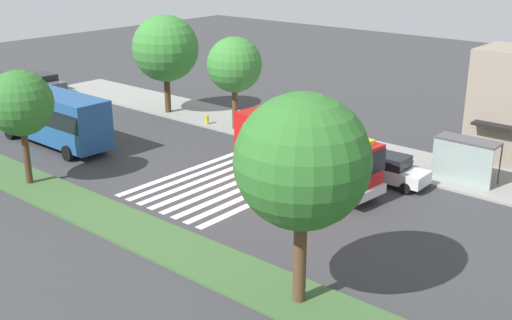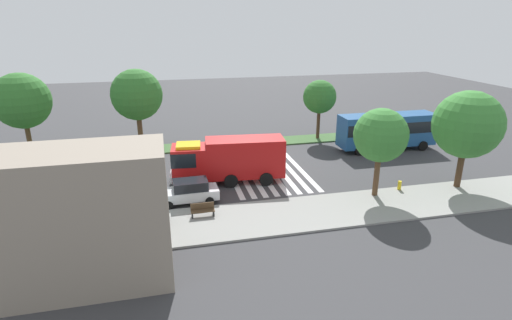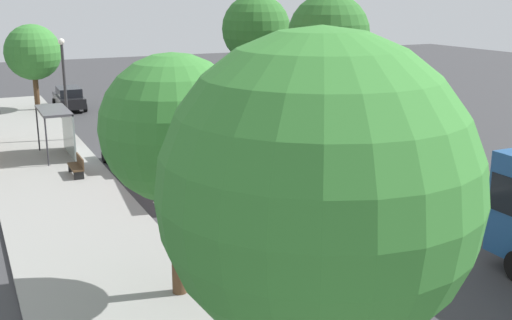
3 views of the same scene
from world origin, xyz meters
name	(u,v)px [view 2 (image 2 of 3)]	position (x,y,z in m)	size (l,w,h in m)	color
ground_plane	(249,171)	(0.00, 0.00, 0.00)	(120.00, 120.00, 0.00)	#38383A
sidewalk	(277,216)	(0.00, 9.17, 0.07)	(60.00, 5.14, 0.14)	gray
median_strip	(233,144)	(0.00, -8.10, 0.07)	(60.00, 3.00, 0.14)	#3D6033
crosswalk	(264,169)	(-1.42, 0.00, 0.01)	(6.75, 11.88, 0.01)	silver
fire_truck	(226,159)	(2.34, 2.08, 2.04)	(9.48, 3.43, 3.67)	#B71414
parked_car_mid	(189,191)	(5.69, 5.40, 0.88)	(4.47, 2.08, 1.73)	silver
transit_bus	(387,129)	(-15.16, -2.97, 2.17)	(10.07, 2.90, 3.68)	navy
bus_stop_shelter	(140,198)	(8.97, 8.07, 1.89)	(3.50, 1.40, 2.46)	#4C4C51
bench_near_shelter	(203,210)	(4.97, 8.07, 0.59)	(1.60, 0.50, 0.90)	#4C3823
street_lamp	(78,174)	(12.64, 7.20, 3.54)	(0.36, 0.36, 5.72)	#2D2D30
storefront_building	(85,219)	(11.21, 13.75, 3.54)	(8.07, 4.83, 7.08)	gray
sidewalk_tree_far_west	(468,125)	(-15.39, 7.60, 5.21)	(5.17, 5.17, 7.67)	#47301E
sidewalk_tree_west	(381,136)	(-8.15, 7.60, 4.82)	(3.94, 3.94, 6.68)	#513823
median_tree_far_west	(320,97)	(-9.70, -8.10, 4.77)	(3.63, 3.63, 6.48)	#47301E
median_tree_west	(137,95)	(9.47, -8.10, 5.78)	(5.01, 5.01, 8.17)	#513823
median_tree_center	(22,101)	(19.74, -8.10, 5.64)	(5.17, 5.17, 8.10)	#513823
fire_hydrant	(399,185)	(-10.55, 7.10, 0.49)	(0.28, 0.28, 0.70)	gold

